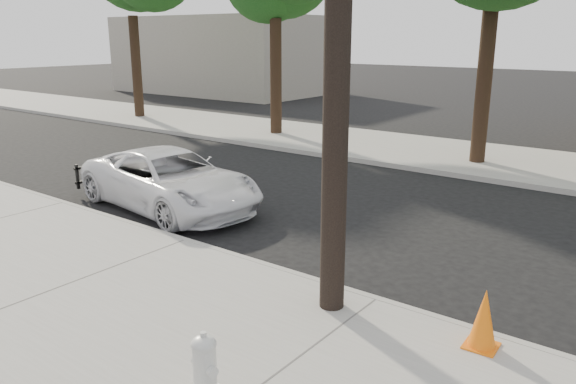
# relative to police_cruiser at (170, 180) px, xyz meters

# --- Properties ---
(ground) EXTENTS (120.00, 120.00, 0.00)m
(ground) POSITION_rel_police_cruiser_xyz_m (2.07, 0.62, -0.66)
(ground) COLOR black
(ground) RESTS_ON ground
(near_sidewalk) EXTENTS (90.00, 4.40, 0.15)m
(near_sidewalk) POSITION_rel_police_cruiser_xyz_m (2.07, -3.68, -0.59)
(near_sidewalk) COLOR gray
(near_sidewalk) RESTS_ON ground
(far_sidewalk) EXTENTS (90.00, 5.00, 0.15)m
(far_sidewalk) POSITION_rel_police_cruiser_xyz_m (2.07, 9.12, -0.59)
(far_sidewalk) COLOR gray
(far_sidewalk) RESTS_ON ground
(curb_near) EXTENTS (90.00, 0.12, 0.16)m
(curb_near) POSITION_rel_police_cruiser_xyz_m (2.07, -1.48, -0.59)
(curb_near) COLOR #9E9B93
(curb_near) RESTS_ON ground
(building_far) EXTENTS (14.00, 8.00, 5.00)m
(building_far) POSITION_rel_police_cruiser_xyz_m (-17.93, 20.62, 1.84)
(building_far) COLOR gray
(building_far) RESTS_ON ground
(police_cruiser) EXTENTS (5.00, 2.78, 1.32)m
(police_cruiser) POSITION_rel_police_cruiser_xyz_m (0.00, 0.00, 0.00)
(police_cruiser) COLOR white
(police_cruiser) RESTS_ON ground
(fire_hydrant) EXTENTS (0.37, 0.33, 0.69)m
(fire_hydrant) POSITION_rel_police_cruiser_xyz_m (5.71, -4.57, -0.18)
(fire_hydrant) COLOR silver
(fire_hydrant) RESTS_ON near_sidewalk
(traffic_cone) EXTENTS (0.41, 0.41, 0.76)m
(traffic_cone) POSITION_rel_police_cruiser_xyz_m (7.71, -1.88, -0.15)
(traffic_cone) COLOR orange
(traffic_cone) RESTS_ON near_sidewalk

